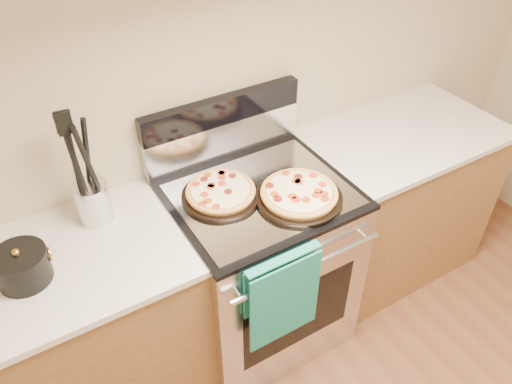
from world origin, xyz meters
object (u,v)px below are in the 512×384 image
pepperoni_pizza_back (221,193)px  pepperoni_pizza_front (299,195)px  saucepan (22,268)px  utensil_crock (94,202)px  range_body (258,266)px

pepperoni_pizza_back → pepperoni_pizza_front: 0.32m
saucepan → pepperoni_pizza_back: bearing=2.3°
pepperoni_pizza_back → pepperoni_pizza_front: size_ratio=0.91×
pepperoni_pizza_front → utensil_crock: 0.82m
pepperoni_pizza_front → utensil_crock: bearing=156.1°
saucepan → range_body: bearing=-0.8°
pepperoni_pizza_back → saucepan: size_ratio=1.77×
utensil_crock → pepperoni_pizza_back: bearing=-17.6°
pepperoni_pizza_back → pepperoni_pizza_front: pepperoni_pizza_front is taller
pepperoni_pizza_front → saucepan: bearing=172.0°
pepperoni_pizza_front → saucepan: saucepan is taller
range_body → saucepan: size_ratio=4.92×
pepperoni_pizza_back → saucepan: 0.79m
pepperoni_pizza_back → utensil_crock: utensil_crock is taller
range_body → pepperoni_pizza_front: bearing=-50.9°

